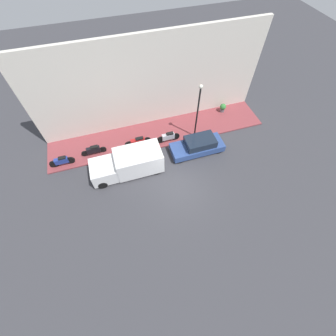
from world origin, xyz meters
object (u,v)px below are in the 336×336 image
(parked_car, at_px, (198,146))
(potted_plant, at_px, (223,107))
(streetlamp, at_px, (198,107))
(motorcycle_black, at_px, (94,150))
(motorcycle_blue, at_px, (62,161))
(delivery_van, at_px, (128,163))
(motorcycle_red, at_px, (138,141))
(scooter_silver, at_px, (168,137))

(parked_car, bearing_deg, potted_plant, -46.76)
(streetlamp, distance_m, potted_plant, 4.84)
(motorcycle_black, relative_size, streetlamp, 0.39)
(streetlamp, height_order, potted_plant, streetlamp)
(motorcycle_blue, height_order, streetlamp, streetlamp)
(delivery_van, xyz_separation_m, motorcycle_red, (2.21, -1.18, -0.40))
(parked_car, distance_m, motorcycle_black, 8.11)
(motorcycle_red, bearing_deg, motorcycle_blue, 92.42)
(delivery_van, relative_size, potted_plant, 6.40)
(motorcycle_red, relative_size, motorcycle_black, 1.10)
(parked_car, bearing_deg, delivery_van, 93.51)
(potted_plant, bearing_deg, motorcycle_black, 97.76)
(motorcycle_red, height_order, motorcycle_blue, motorcycle_blue)
(motorcycle_red, xyz_separation_m, motorcycle_blue, (-0.25, 5.86, 0.02))
(scooter_silver, bearing_deg, streetlamp, -92.04)
(scooter_silver, xyz_separation_m, streetlamp, (-0.08, -2.26, 2.52))
(delivery_van, xyz_separation_m, potted_plant, (3.96, -9.40, -0.41))
(parked_car, relative_size, motorcycle_blue, 2.26)
(delivery_van, height_order, scooter_silver, delivery_van)
(motorcycle_black, distance_m, potted_plant, 11.81)
(streetlamp, xyz_separation_m, potted_plant, (2.11, -3.52, -2.56))
(streetlamp, bearing_deg, scooter_silver, 87.96)
(scooter_silver, bearing_deg, potted_plant, -70.68)
(delivery_van, xyz_separation_m, motorcycle_black, (2.37, 2.30, -0.41))
(parked_car, xyz_separation_m, motorcycle_red, (1.87, 4.37, -0.08))
(delivery_van, relative_size, motorcycle_blue, 2.78)
(delivery_van, relative_size, scooter_silver, 2.64)
(parked_car, distance_m, scooter_silver, 2.50)
(motorcycle_red, distance_m, motorcycle_black, 3.49)
(scooter_silver, height_order, motorcycle_black, scooter_silver)
(potted_plant, bearing_deg, delivery_van, 112.85)
(delivery_van, bearing_deg, parked_car, -86.49)
(delivery_van, distance_m, motorcycle_red, 2.54)
(motorcycle_blue, xyz_separation_m, motorcycle_black, (0.40, -2.38, -0.03))
(parked_car, height_order, potted_plant, parked_car)
(scooter_silver, distance_m, motorcycle_red, 2.45)
(motorcycle_blue, height_order, motorcycle_black, motorcycle_blue)
(motorcycle_red, height_order, streetlamp, streetlamp)
(scooter_silver, relative_size, motorcycle_black, 1.01)
(motorcycle_blue, bearing_deg, streetlamp, -90.60)
(scooter_silver, relative_size, streetlamp, 0.40)
(scooter_silver, relative_size, motorcycle_blue, 1.05)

